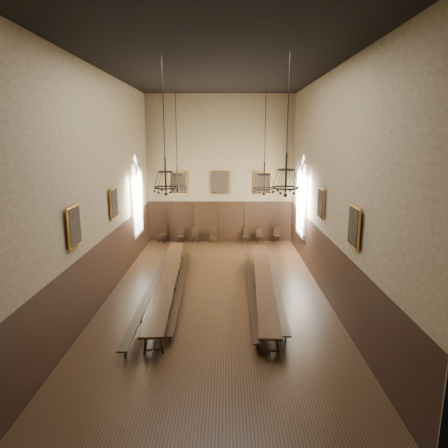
{
  "coord_description": "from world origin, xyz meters",
  "views": [
    {
      "loc": [
        0.4,
        -15.66,
        6.4
      ],
      "look_at": [
        0.29,
        1.5,
        2.7
      ],
      "focal_mm": 32.0,
      "sensor_mm": 36.0,
      "label": 1
    }
  ],
  "objects_px": {
    "table_right": "(264,288)",
    "bench_left_inner": "(180,287)",
    "bench_left_outer": "(152,290)",
    "bench_right_inner": "(251,290)",
    "chandelier_front_left": "(166,179)",
    "chandelier_front_right": "(286,179)",
    "table_left": "(168,284)",
    "chair_5": "(246,239)",
    "chair_1": "(180,238)",
    "chandelier_back_left": "(177,178)",
    "chair_0": "(162,238)",
    "chair_3": "(213,238)",
    "chair_6": "(260,239)",
    "chandelier_back_right": "(264,182)",
    "chair_2": "(195,238)",
    "chair_7": "(277,238)",
    "bench_right_outer": "(275,287)"
  },
  "relations": [
    {
      "from": "table_right",
      "to": "bench_left_inner",
      "type": "distance_m",
      "value": 3.51
    },
    {
      "from": "bench_left_outer",
      "to": "bench_right_inner",
      "type": "xyz_separation_m",
      "value": [
        4.07,
        0.11,
        -0.02
      ]
    },
    {
      "from": "table_right",
      "to": "bench_left_inner",
      "type": "height_order",
      "value": "table_right"
    },
    {
      "from": "chandelier_front_left",
      "to": "chandelier_front_right",
      "type": "xyz_separation_m",
      "value": [
        4.01,
        -0.59,
        0.05
      ]
    },
    {
      "from": "table_left",
      "to": "chair_5",
      "type": "xyz_separation_m",
      "value": [
        3.62,
        8.41,
        -0.15
      ]
    },
    {
      "from": "chair_1",
      "to": "chandelier_back_left",
      "type": "xyz_separation_m",
      "value": [
        0.63,
        -5.84,
        4.36
      ]
    },
    {
      "from": "chair_0",
      "to": "chair_3",
      "type": "distance_m",
      "value": 3.16
    },
    {
      "from": "bench_left_inner",
      "to": "chair_6",
      "type": "distance_m",
      "value": 9.17
    },
    {
      "from": "chair_5",
      "to": "chandelier_back_right",
      "type": "height_order",
      "value": "chandelier_back_right"
    },
    {
      "from": "bench_left_inner",
      "to": "chair_2",
      "type": "relative_size",
      "value": 9.92
    },
    {
      "from": "table_left",
      "to": "chair_6",
      "type": "bearing_deg",
      "value": 61.85
    },
    {
      "from": "table_left",
      "to": "chandelier_front_right",
      "type": "distance_m",
      "value": 6.97
    },
    {
      "from": "chair_7",
      "to": "chandelier_back_right",
      "type": "distance_m",
      "value": 7.91
    },
    {
      "from": "bench_right_inner",
      "to": "chandelier_front_left",
      "type": "bearing_deg",
      "value": -148.03
    },
    {
      "from": "table_right",
      "to": "bench_left_inner",
      "type": "relative_size",
      "value": 1.08
    },
    {
      "from": "bench_left_outer",
      "to": "chair_1",
      "type": "xyz_separation_m",
      "value": [
        0.16,
        8.75,
        -0.03
      ]
    },
    {
      "from": "table_left",
      "to": "chair_5",
      "type": "distance_m",
      "value": 9.16
    },
    {
      "from": "bench_left_inner",
      "to": "chair_3",
      "type": "relative_size",
      "value": 10.12
    },
    {
      "from": "chandelier_back_left",
      "to": "chair_2",
      "type": "bearing_deg",
      "value": 87.11
    },
    {
      "from": "chair_0",
      "to": "chair_1",
      "type": "relative_size",
      "value": 1.2
    },
    {
      "from": "bench_left_outer",
      "to": "chair_5",
      "type": "xyz_separation_m",
      "value": [
        4.24,
        8.76,
        -0.03
      ]
    },
    {
      "from": "table_right",
      "to": "bench_right_outer",
      "type": "distance_m",
      "value": 0.7
    },
    {
      "from": "chair_0",
      "to": "chair_3",
      "type": "height_order",
      "value": "chair_0"
    },
    {
      "from": "table_right",
      "to": "chair_7",
      "type": "distance_m",
      "value": 8.92
    },
    {
      "from": "chandelier_front_right",
      "to": "bench_left_outer",
      "type": "bearing_deg",
      "value": 154.16
    },
    {
      "from": "chandelier_front_right",
      "to": "chair_0",
      "type": "bearing_deg",
      "value": 117.97
    },
    {
      "from": "chair_1",
      "to": "chair_2",
      "type": "distance_m",
      "value": 0.92
    },
    {
      "from": "chair_5",
      "to": "chandelier_back_left",
      "type": "bearing_deg",
      "value": -103.22
    },
    {
      "from": "table_right",
      "to": "chair_0",
      "type": "relative_size",
      "value": 9.62
    },
    {
      "from": "chair_3",
      "to": "chandelier_front_right",
      "type": "relative_size",
      "value": 0.21
    },
    {
      "from": "chair_7",
      "to": "chandelier_back_left",
      "type": "xyz_separation_m",
      "value": [
        -5.42,
        -5.92,
        4.34
      ]
    },
    {
      "from": "chandelier_back_left",
      "to": "chair_1",
      "type": "bearing_deg",
      "value": 96.14
    },
    {
      "from": "table_left",
      "to": "chair_6",
      "type": "xyz_separation_m",
      "value": [
        4.49,
        8.39,
        -0.15
      ]
    },
    {
      "from": "bench_left_outer",
      "to": "chandelier_front_right",
      "type": "bearing_deg",
      "value": -25.84
    },
    {
      "from": "chair_6",
      "to": "chandelier_front_right",
      "type": "bearing_deg",
      "value": -103.22
    },
    {
      "from": "table_left",
      "to": "chair_1",
      "type": "distance_m",
      "value": 8.42
    },
    {
      "from": "bench_left_outer",
      "to": "chair_2",
      "type": "relative_size",
      "value": 10.91
    },
    {
      "from": "bench_right_inner",
      "to": "chandelier_front_right",
      "type": "height_order",
      "value": "chandelier_front_right"
    },
    {
      "from": "chair_2",
      "to": "chandelier_back_right",
      "type": "bearing_deg",
      "value": -64.95
    },
    {
      "from": "chandelier_front_right",
      "to": "chair_2",
      "type": "bearing_deg",
      "value": 109.18
    },
    {
      "from": "chair_5",
      "to": "chair_7",
      "type": "height_order",
      "value": "chair_7"
    },
    {
      "from": "table_right",
      "to": "chandelier_front_left",
      "type": "xyz_separation_m",
      "value": [
        -3.61,
        -1.89,
        4.66
      ]
    },
    {
      "from": "table_left",
      "to": "bench_left_outer",
      "type": "height_order",
      "value": "table_left"
    },
    {
      "from": "chair_6",
      "to": "chair_5",
      "type": "bearing_deg",
      "value": 165.94
    },
    {
      "from": "bench_right_outer",
      "to": "chair_7",
      "type": "height_order",
      "value": "chair_7"
    },
    {
      "from": "bench_right_inner",
      "to": "chandelier_back_left",
      "type": "distance_m",
      "value": 6.13
    },
    {
      "from": "table_left",
      "to": "bench_right_outer",
      "type": "distance_m",
      "value": 4.48
    },
    {
      "from": "bench_right_outer",
      "to": "chair_1",
      "type": "distance_m",
      "value": 9.6
    },
    {
      "from": "chair_5",
      "to": "chair_7",
      "type": "distance_m",
      "value": 1.97
    },
    {
      "from": "chair_5",
      "to": "chair_7",
      "type": "bearing_deg",
      "value": 19.65
    }
  ]
}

